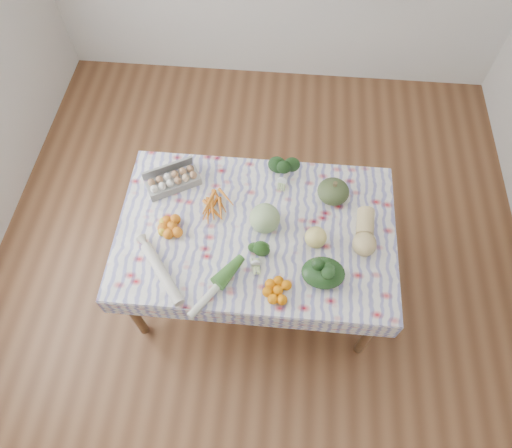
# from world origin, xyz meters

# --- Properties ---
(ground) EXTENTS (4.50, 4.50, 0.00)m
(ground) POSITION_xyz_m (0.00, 0.00, 0.00)
(ground) COLOR brown
(ground) RESTS_ON ground
(dining_table) EXTENTS (1.60, 1.00, 0.75)m
(dining_table) POSITION_xyz_m (0.00, 0.00, 0.68)
(dining_table) COLOR brown
(dining_table) RESTS_ON ground
(tablecloth) EXTENTS (1.66, 1.06, 0.01)m
(tablecloth) POSITION_xyz_m (0.00, 0.00, 0.76)
(tablecloth) COLOR white
(tablecloth) RESTS_ON dining_table
(egg_carton) EXTENTS (0.35, 0.28, 0.09)m
(egg_carton) POSITION_xyz_m (-0.54, 0.27, 0.81)
(egg_carton) COLOR #979793
(egg_carton) RESTS_ON tablecloth
(carrot_bunch) EXTENTS (0.25, 0.23, 0.04)m
(carrot_bunch) POSITION_xyz_m (-0.25, 0.13, 0.78)
(carrot_bunch) COLOR orange
(carrot_bunch) RESTS_ON tablecloth
(kale_bunch) EXTENTS (0.17, 0.16, 0.14)m
(kale_bunch) POSITION_xyz_m (0.14, 0.39, 0.83)
(kale_bunch) COLOR #1B3B17
(kale_bunch) RESTS_ON tablecloth
(kabocha_squash) EXTENTS (0.23, 0.23, 0.13)m
(kabocha_squash) POSITION_xyz_m (0.45, 0.27, 0.83)
(kabocha_squash) COLOR #41502A
(kabocha_squash) RESTS_ON tablecloth
(cabbage) EXTENTS (0.24, 0.24, 0.18)m
(cabbage) POSITION_xyz_m (0.05, 0.02, 0.85)
(cabbage) COLOR #99B876
(cabbage) RESTS_ON tablecloth
(butternut_squash) EXTENTS (0.16, 0.31, 0.14)m
(butternut_squash) POSITION_xyz_m (0.63, 0.00, 0.83)
(butternut_squash) COLOR #D4B674
(butternut_squash) RESTS_ON tablecloth
(orange_cluster) EXTENTS (0.26, 0.26, 0.07)m
(orange_cluster) POSITION_xyz_m (-0.49, -0.05, 0.80)
(orange_cluster) COLOR orange
(orange_cluster) RESTS_ON tablecloth
(broccoli) EXTENTS (0.15, 0.15, 0.10)m
(broccoli) POSITION_xyz_m (0.01, -0.20, 0.81)
(broccoli) COLOR #25521B
(broccoli) RESTS_ON tablecloth
(mandarin_cluster) EXTENTS (0.23, 0.23, 0.06)m
(mandarin_cluster) POSITION_xyz_m (0.16, -0.39, 0.79)
(mandarin_cluster) COLOR orange
(mandarin_cluster) RESTS_ON tablecloth
(grapefruit) EXTENTS (0.14, 0.14, 0.13)m
(grapefruit) POSITION_xyz_m (0.35, -0.06, 0.83)
(grapefruit) COLOR #F2DC73
(grapefruit) RESTS_ON tablecloth
(spinach_bag) EXTENTS (0.29, 0.26, 0.11)m
(spinach_bag) POSITION_xyz_m (0.40, -0.28, 0.82)
(spinach_bag) COLOR black
(spinach_bag) RESTS_ON tablecloth
(daikon) EXTENTS (0.32, 0.39, 0.06)m
(daikon) POSITION_xyz_m (-0.49, -0.35, 0.79)
(daikon) COLOR beige
(daikon) RESTS_ON tablecloth
(leek) EXTENTS (0.27, 0.38, 0.05)m
(leek) POSITION_xyz_m (-0.18, -0.40, 0.79)
(leek) COLOR beige
(leek) RESTS_ON tablecloth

